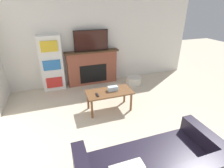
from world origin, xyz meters
TOP-DOWN VIEW (x-y plane):
  - wall_back at (0.00, 4.45)m, footprint 5.97×0.06m
  - fireplace at (-0.19, 4.31)m, footprint 1.53×0.28m
  - tv at (-0.19, 4.29)m, footprint 0.96×0.03m
  - coffee_table at (-0.18, 2.76)m, footprint 1.01×0.51m
  - tissue_box at (-0.09, 2.79)m, footprint 0.22×0.12m
  - remote_control at (-0.47, 2.68)m, footprint 0.04×0.15m
  - bookshelf at (-1.30, 4.29)m, footprint 0.59×0.29m
  - storage_basket at (0.94, 3.82)m, footprint 0.43×0.43m

SIDE VIEW (x-z plane):
  - storage_basket at x=0.94m, z-range 0.00..0.23m
  - coffee_table at x=-0.18m, z-range 0.16..0.62m
  - remote_control at x=-0.47m, z-range 0.46..0.48m
  - fireplace at x=-0.19m, z-range 0.00..1.01m
  - tissue_box at x=-0.09m, z-range 0.46..0.56m
  - bookshelf at x=-1.30m, z-range 0.00..1.49m
  - tv at x=-0.19m, z-range 1.00..1.57m
  - wall_back at x=0.00m, z-range 0.00..2.70m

